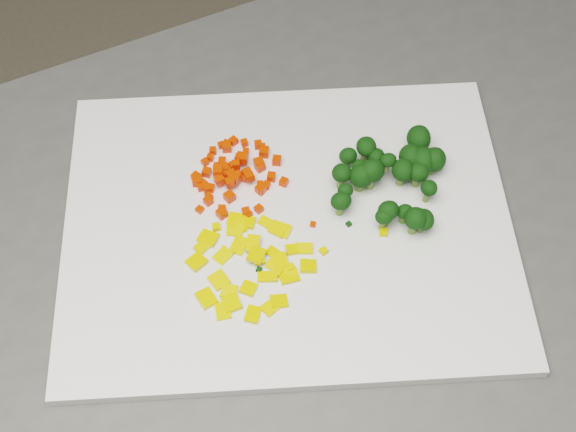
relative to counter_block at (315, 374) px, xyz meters
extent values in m
cube|color=#494946|center=(0.00, 0.00, 0.00)|extent=(1.00, 0.79, 0.90)
cube|color=white|center=(-0.05, -0.02, 0.46)|extent=(0.49, 0.41, 0.01)
cube|color=#EF2402|center=(-0.12, 0.03, 0.47)|extent=(0.01, 0.01, 0.01)
cube|color=#EF2402|center=(-0.11, 0.08, 0.47)|extent=(0.01, 0.01, 0.01)
cube|color=#EF2402|center=(-0.09, 0.06, 0.47)|extent=(0.01, 0.01, 0.01)
cube|color=#EF2402|center=(-0.10, 0.07, 0.47)|extent=(0.01, 0.01, 0.01)
cube|color=#EF2402|center=(-0.08, 0.09, 0.47)|extent=(0.01, 0.01, 0.01)
cube|color=#EF2402|center=(-0.10, 0.09, 0.47)|extent=(0.01, 0.01, 0.01)
cube|color=#EF2402|center=(-0.12, 0.02, 0.47)|extent=(0.01, 0.01, 0.01)
cube|color=#EF2402|center=(-0.10, 0.06, 0.47)|extent=(0.01, 0.01, 0.01)
cube|color=#EF2402|center=(-0.10, 0.06, 0.47)|extent=(0.01, 0.01, 0.01)
cube|color=#EF2402|center=(-0.09, 0.04, 0.47)|extent=(0.01, 0.01, 0.01)
cube|color=#EF2402|center=(-0.06, 0.05, 0.47)|extent=(0.01, 0.01, 0.01)
cube|color=#EF2402|center=(-0.08, 0.00, 0.47)|extent=(0.01, 0.01, 0.01)
cube|color=#EF2402|center=(-0.12, 0.06, 0.47)|extent=(0.01, 0.01, 0.01)
cube|color=#EF2402|center=(-0.10, 0.05, 0.47)|extent=(0.01, 0.01, 0.01)
cube|color=#EF2402|center=(-0.10, 0.06, 0.46)|extent=(0.01, 0.01, 0.01)
cube|color=#EF2402|center=(-0.05, 0.07, 0.47)|extent=(0.01, 0.01, 0.01)
cube|color=#EF2402|center=(-0.12, 0.04, 0.46)|extent=(0.01, 0.01, 0.01)
cube|color=#EF2402|center=(-0.06, 0.03, 0.47)|extent=(0.01, 0.01, 0.01)
cube|color=#EF2402|center=(-0.08, 0.04, 0.47)|extent=(0.01, 0.01, 0.01)
cube|color=#EF2402|center=(-0.12, 0.04, 0.47)|extent=(0.01, 0.01, 0.01)
cube|color=#EF2402|center=(-0.08, 0.06, 0.46)|extent=(0.01, 0.01, 0.01)
cube|color=#EF2402|center=(-0.09, 0.03, 0.47)|extent=(0.01, 0.01, 0.01)
cube|color=#EF2402|center=(-0.09, 0.09, 0.47)|extent=(0.01, 0.01, 0.01)
cube|color=#EF2402|center=(-0.07, 0.04, 0.47)|extent=(0.01, 0.01, 0.01)
cube|color=#EF2402|center=(-0.08, 0.05, 0.47)|extent=(0.01, 0.01, 0.01)
cube|color=#EF2402|center=(-0.05, 0.04, 0.47)|extent=(0.01, 0.01, 0.01)
cube|color=#EF2402|center=(-0.08, 0.00, 0.47)|extent=(0.01, 0.01, 0.01)
cube|color=#EF2402|center=(-0.06, 0.03, 0.47)|extent=(0.01, 0.01, 0.01)
cube|color=#EF2402|center=(-0.12, 0.05, 0.47)|extent=(0.01, 0.01, 0.01)
cube|color=#EF2402|center=(-0.07, 0.04, 0.47)|extent=(0.01, 0.01, 0.01)
cube|color=#EF2402|center=(-0.10, 0.05, 0.47)|extent=(0.01, 0.01, 0.01)
cube|color=#EF2402|center=(-0.09, 0.09, 0.46)|extent=(0.01, 0.01, 0.01)
cube|color=#EF2402|center=(-0.09, 0.09, 0.47)|extent=(0.01, 0.01, 0.01)
cube|color=#EF2402|center=(-0.12, 0.05, 0.47)|extent=(0.01, 0.01, 0.01)
cube|color=#EF2402|center=(-0.08, 0.04, 0.47)|extent=(0.01, 0.01, 0.01)
cube|color=#EF2402|center=(-0.10, 0.04, 0.47)|extent=(0.01, 0.01, 0.01)
cube|color=#EF2402|center=(-0.09, 0.05, 0.47)|extent=(0.01, 0.01, 0.01)
cube|color=#EF2402|center=(-0.06, 0.06, 0.47)|extent=(0.01, 0.01, 0.01)
cube|color=#EF2402|center=(-0.07, 0.00, 0.47)|extent=(0.01, 0.01, 0.01)
cube|color=#EF2402|center=(-0.05, 0.08, 0.47)|extent=(0.01, 0.01, 0.01)
cube|color=#EF2402|center=(-0.11, 0.07, 0.47)|extent=(0.01, 0.01, 0.01)
cube|color=#EF2402|center=(-0.07, 0.04, 0.47)|extent=(0.01, 0.01, 0.01)
cube|color=#EF2402|center=(-0.06, 0.03, 0.47)|extent=(0.01, 0.01, 0.01)
cube|color=#EF2402|center=(-0.07, 0.06, 0.47)|extent=(0.01, 0.01, 0.01)
cube|color=#EF2402|center=(-0.08, 0.06, 0.47)|extent=(0.01, 0.01, 0.01)
cube|color=#EF2402|center=(-0.10, 0.05, 0.48)|extent=(0.01, 0.01, 0.01)
cube|color=#EF2402|center=(-0.07, 0.08, 0.46)|extent=(0.01, 0.01, 0.01)
cube|color=#EF2402|center=(-0.12, 0.04, 0.47)|extent=(0.01, 0.01, 0.01)
cube|color=#EF2402|center=(-0.07, 0.09, 0.47)|extent=(0.01, 0.01, 0.01)
cube|color=#EF2402|center=(-0.09, 0.04, 0.47)|extent=(0.01, 0.01, 0.01)
cube|color=#EF2402|center=(-0.11, 0.04, 0.47)|extent=(0.01, 0.01, 0.01)
cube|color=#EF2402|center=(-0.11, 0.01, 0.47)|extent=(0.01, 0.01, 0.01)
cube|color=#EF2402|center=(-0.09, 0.06, 0.47)|extent=(0.01, 0.01, 0.01)
cube|color=#EF2402|center=(-0.11, 0.01, 0.47)|extent=(0.01, 0.01, 0.01)
cube|color=#EF2402|center=(-0.04, 0.03, 0.47)|extent=(0.01, 0.01, 0.01)
cube|color=#EF2402|center=(-0.07, 0.04, 0.47)|extent=(0.01, 0.01, 0.01)
cube|color=#EF2402|center=(-0.11, 0.06, 0.47)|extent=(0.01, 0.01, 0.01)
cube|color=#EF2402|center=(-0.06, 0.03, 0.47)|extent=(0.01, 0.01, 0.01)
cube|color=#EF2402|center=(-0.09, 0.04, 0.46)|extent=(0.01, 0.01, 0.01)
cube|color=#EF2402|center=(-0.08, 0.07, 0.47)|extent=(0.01, 0.01, 0.01)
cube|color=#EF2402|center=(-0.10, 0.02, 0.47)|extent=(0.01, 0.01, 0.01)
cube|color=#EF2402|center=(-0.06, 0.03, 0.47)|extent=(0.01, 0.01, 0.01)
cube|color=#EF2402|center=(-0.08, 0.06, 0.47)|extent=(0.01, 0.01, 0.01)
cube|color=#EF2402|center=(-0.04, 0.06, 0.47)|extent=(0.01, 0.01, 0.01)
cube|color=#EF2402|center=(-0.05, 0.08, 0.46)|extent=(0.01, 0.01, 0.01)
cube|color=yellow|center=(-0.14, -0.04, 0.46)|extent=(0.02, 0.02, 0.01)
cube|color=yellow|center=(-0.06, -0.08, 0.46)|extent=(0.02, 0.02, 0.00)
cube|color=yellow|center=(-0.10, -0.08, 0.46)|extent=(0.02, 0.02, 0.01)
cube|color=yellow|center=(-0.12, -0.07, 0.46)|extent=(0.02, 0.02, 0.01)
cube|color=yellow|center=(-0.04, -0.07, 0.46)|extent=(0.02, 0.02, 0.01)
cube|color=yellow|center=(-0.06, -0.02, 0.46)|extent=(0.02, 0.02, 0.01)
cube|color=yellow|center=(-0.13, -0.02, 0.46)|extent=(0.02, 0.02, 0.01)
cube|color=yellow|center=(-0.13, -0.10, 0.46)|extent=(0.01, 0.02, 0.00)
cube|color=yellow|center=(-0.09, -0.01, 0.46)|extent=(0.02, 0.02, 0.01)
cube|color=yellow|center=(-0.07, -0.05, 0.46)|extent=(0.02, 0.02, 0.00)
cube|color=yellow|center=(-0.06, -0.06, 0.46)|extent=(0.02, 0.02, 0.01)
cube|color=yellow|center=(-0.05, -0.03, 0.46)|extent=(0.02, 0.02, 0.01)
cube|color=yellow|center=(-0.12, -0.08, 0.46)|extent=(0.02, 0.02, 0.01)
cube|color=yellow|center=(-0.13, -0.03, 0.46)|extent=(0.02, 0.02, 0.01)
cube|color=yellow|center=(-0.06, -0.08, 0.46)|extent=(0.01, 0.02, 0.00)
cube|color=yellow|center=(-0.08, -0.05, 0.47)|extent=(0.02, 0.02, 0.01)
cube|color=yellow|center=(-0.08, -0.11, 0.46)|extent=(0.02, 0.02, 0.00)
cube|color=yellow|center=(-0.14, -0.08, 0.46)|extent=(0.02, 0.02, 0.01)
cube|color=yellow|center=(-0.10, -0.01, 0.46)|extent=(0.01, 0.02, 0.01)
cube|color=yellow|center=(-0.12, -0.04, 0.46)|extent=(0.02, 0.02, 0.01)
cube|color=yellow|center=(-0.05, -0.05, 0.46)|extent=(0.02, 0.01, 0.01)
cube|color=yellow|center=(-0.10, -0.02, 0.46)|extent=(0.02, 0.02, 0.01)
cube|color=yellow|center=(-0.07, -0.10, 0.46)|extent=(0.02, 0.02, 0.01)
cube|color=yellow|center=(-0.07, -0.06, 0.46)|extent=(0.02, 0.02, 0.01)
cube|color=yellow|center=(-0.09, -0.01, 0.46)|extent=(0.01, 0.01, 0.01)
cube|color=yellow|center=(-0.10, -0.03, 0.46)|extent=(0.02, 0.02, 0.01)
cube|color=yellow|center=(-0.08, -0.07, 0.46)|extent=(0.02, 0.01, 0.01)
cube|color=yellow|center=(-0.08, -0.05, 0.47)|extent=(0.01, 0.01, 0.00)
cube|color=yellow|center=(-0.07, -0.01, 0.46)|extent=(0.02, 0.02, 0.00)
cube|color=yellow|center=(-0.08, -0.04, 0.47)|extent=(0.02, 0.02, 0.01)
cube|color=yellow|center=(-0.12, -0.09, 0.46)|extent=(0.02, 0.02, 0.01)
cube|color=yellow|center=(-0.04, -0.05, 0.46)|extent=(0.02, 0.02, 0.01)
cube|color=yellow|center=(-0.09, -0.01, 0.46)|extent=(0.02, 0.02, 0.00)
cube|color=yellow|center=(-0.10, -0.11, 0.46)|extent=(0.02, 0.02, 0.01)
cube|color=yellow|center=(-0.09, 0.00, 0.46)|extent=(0.02, 0.02, 0.01)
cube|color=yellow|center=(0.04, -0.05, 0.46)|extent=(0.01, 0.01, 0.01)
cube|color=black|center=(0.01, -0.03, 0.46)|extent=(0.01, 0.01, 0.00)
cube|color=yellow|center=(-0.12, -0.01, 0.46)|extent=(0.01, 0.01, 0.01)
cube|color=yellow|center=(-0.04, -0.05, 0.46)|extent=(0.01, 0.01, 0.00)
cube|color=black|center=(-0.07, 0.05, 0.46)|extent=(0.01, 0.01, 0.00)
cube|color=yellow|center=(-0.07, -0.07, 0.46)|extent=(0.01, 0.01, 0.01)
cube|color=yellow|center=(-0.06, -0.07, 0.46)|extent=(0.01, 0.01, 0.00)
cube|color=yellow|center=(-0.02, -0.06, 0.46)|extent=(0.01, 0.01, 0.00)
cube|color=#EF2402|center=(-0.02, -0.03, 0.46)|extent=(0.01, 0.01, 0.00)
cube|color=#EF2402|center=(-0.13, 0.02, 0.46)|extent=(0.01, 0.01, 0.00)
cube|color=black|center=(-0.08, -0.06, 0.46)|extent=(0.01, 0.01, 0.00)
camera|label=1|loc=(-0.14, -0.43, 1.13)|focal=50.00mm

